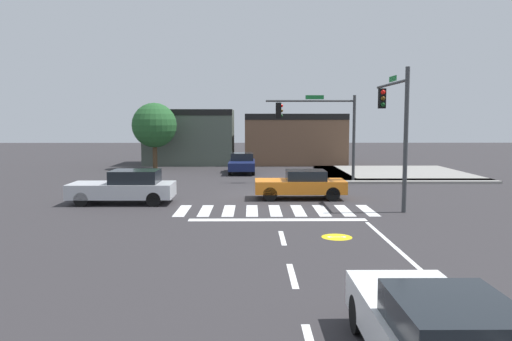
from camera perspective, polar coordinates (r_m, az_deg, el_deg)
name	(u,v)px	position (r m, az deg, el deg)	size (l,w,h in m)	color
ground_plane	(271,195)	(25.94, 1.69, -2.75)	(120.00, 120.00, 0.00)	#302D30
crosswalk_near	(275,211)	(21.50, 2.15, -4.49)	(8.28, 2.73, 0.01)	silver
lane_markings	(328,259)	(14.29, 8.09, -9.76)	(6.80, 20.25, 0.01)	white
bike_detector_marking	(337,237)	(16.91, 9.02, -7.36)	(1.00, 1.00, 0.01)	yellow
curb_corner_northeast	(388,174)	(36.51, 14.54, -0.37)	(10.00, 10.60, 0.15)	gray
storefront_row	(247,138)	(44.49, -1.00, 3.68)	(17.01, 6.07, 4.68)	#4C564C
traffic_signal_southeast	(395,114)	(23.30, 15.23, 6.08)	(0.32, 4.89, 5.93)	#383A3D
traffic_signal_northeast	(319,121)	(31.02, 7.09, 5.49)	(5.41, 0.32, 5.28)	#383A3D
car_orange	(301,184)	(24.73, 5.07, -1.53)	(4.33, 1.82, 1.39)	orange
car_white	(434,330)	(8.24, 19.26, -16.45)	(1.75, 4.15, 1.42)	white
car_navy	(242,163)	(36.74, -1.57, 0.85)	(1.82, 4.54, 1.41)	#141E4C
car_silver	(125,187)	(23.95, -14.38, -1.80)	(4.66, 1.93, 1.53)	#B7BABF
roadside_tree	(154,125)	(40.35, -11.28, 4.96)	(3.45, 3.45, 5.13)	#4C3823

